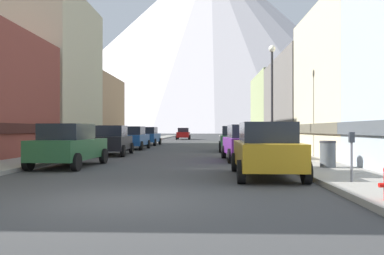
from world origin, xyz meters
TOP-DOWN VIEW (x-y plane):
  - ground_plane at (0.00, 0.00)m, footprint 400.00×400.00m
  - sidewalk_left at (-6.25, 35.00)m, footprint 2.50×100.00m
  - sidewalk_right at (6.25, 35.00)m, footprint 2.50×100.00m
  - storefront_left_2 at (-12.02, 21.76)m, footprint 9.35×9.91m
  - storefront_left_3 at (-11.94, 31.51)m, footprint 9.17×9.54m
  - storefront_right_2 at (10.80, 23.72)m, footprint 6.90×12.69m
  - storefront_right_3 at (10.56, 35.71)m, footprint 6.43×11.23m
  - car_left_0 at (-3.80, 7.61)m, footprint 2.24×4.48m
  - car_left_1 at (-3.80, 14.93)m, footprint 2.24×4.48m
  - car_left_2 at (-3.80, 21.80)m, footprint 2.12×4.43m
  - car_left_3 at (-3.80, 29.64)m, footprint 2.16×4.44m
  - car_right_0 at (3.80, 4.44)m, footprint 2.13×4.43m
  - car_right_1 at (3.80, 11.13)m, footprint 2.24×4.48m
  - car_right_2 at (3.80, 19.28)m, footprint 2.17×4.45m
  - car_driving_0 at (-1.60, 51.46)m, footprint 2.06×4.40m
  - parking_meter_near at (5.75, 2.28)m, footprint 0.14×0.10m
  - trash_bin_right at (6.35, 6.27)m, footprint 0.59×0.59m
  - potted_plant_0 at (7.00, 17.86)m, footprint 0.76×0.76m
  - potted_plant_1 at (-7.00, 17.23)m, footprint 0.45×0.45m
  - potted_plant_2 at (7.00, 18.96)m, footprint 0.63×0.63m
  - pedestrian_0 at (6.25, 21.96)m, footprint 0.36×0.36m
  - pedestrian_1 at (-6.25, 25.31)m, footprint 0.36×0.36m
  - streetlamp_right at (5.35, 12.47)m, footprint 0.36×0.36m
  - mountain_backdrop at (5.23, 260.00)m, footprint 248.00×248.00m

SIDE VIEW (x-z plane):
  - ground_plane at x=0.00m, z-range 0.00..0.00m
  - sidewalk_left at x=-6.25m, z-range 0.00..0.15m
  - sidewalk_right at x=6.25m, z-range 0.00..0.15m
  - potted_plant_1 at x=-7.00m, z-range 0.16..1.00m
  - potted_plant_2 at x=7.00m, z-range 0.17..1.11m
  - trash_bin_right at x=6.35m, z-range 0.15..1.13m
  - potted_plant_0 at x=7.00m, z-range 0.21..1.20m
  - pedestrian_1 at x=-6.25m, z-range 0.08..1.61m
  - pedestrian_0 at x=6.25m, z-range 0.09..1.70m
  - car_left_0 at x=-3.80m, z-range 0.01..1.79m
  - car_left_1 at x=-3.80m, z-range 0.01..1.79m
  - car_left_2 at x=-3.80m, z-range 0.01..1.79m
  - car_left_3 at x=-3.80m, z-range 0.01..1.79m
  - car_right_0 at x=3.80m, z-range 0.01..1.79m
  - car_right_1 at x=3.80m, z-range 0.01..1.79m
  - car_right_2 at x=3.80m, z-range 0.01..1.79m
  - car_driving_0 at x=-1.60m, z-range 0.01..1.79m
  - parking_meter_near at x=5.75m, z-range 0.35..1.68m
  - storefront_left_3 at x=-11.94m, z-range -0.13..6.81m
  - storefront_right_2 at x=10.80m, z-range -0.14..7.21m
  - storefront_right_3 at x=10.56m, z-range -0.14..7.49m
  - streetlamp_right at x=5.35m, z-range 1.06..6.92m
  - storefront_left_2 at x=-12.02m, z-range -0.18..11.47m
  - mountain_backdrop at x=5.23m, z-range 0.00..123.64m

